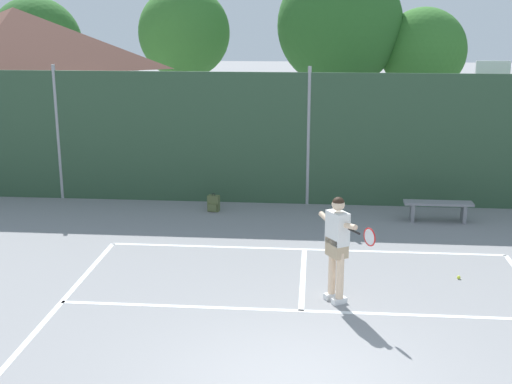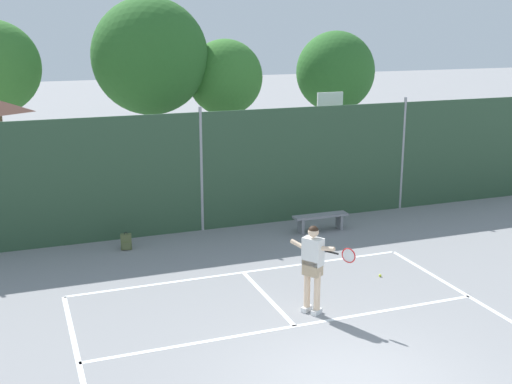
{
  "view_description": "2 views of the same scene",
  "coord_description": "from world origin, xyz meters",
  "px_view_note": "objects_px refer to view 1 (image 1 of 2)",
  "views": [
    {
      "loc": [
        0.16,
        -7.96,
        4.83
      ],
      "look_at": [
        -1.02,
        5.47,
        1.23
      ],
      "focal_mm": 47.73,
      "sensor_mm": 36.0,
      "label": 1
    },
    {
      "loc": [
        -4.82,
        -8.27,
        5.77
      ],
      "look_at": [
        0.99,
        7.31,
        1.44
      ],
      "focal_mm": 46.2,
      "sensor_mm": 36.0,
      "label": 2
    }
  ],
  "objects_px": {
    "tennis_player": "(338,240)",
    "courtside_bench": "(438,207)",
    "backpack_olive": "(213,204)",
    "tennis_ball": "(459,277)",
    "basketball_hoop": "(489,107)"
  },
  "relations": [
    {
      "from": "tennis_player",
      "to": "tennis_ball",
      "type": "distance_m",
      "value": 2.82
    },
    {
      "from": "tennis_player",
      "to": "tennis_ball",
      "type": "relative_size",
      "value": 28.1
    },
    {
      "from": "basketball_hoop",
      "to": "tennis_ball",
      "type": "bearing_deg",
      "value": -106.22
    },
    {
      "from": "basketball_hoop",
      "to": "courtside_bench",
      "type": "relative_size",
      "value": 2.22
    },
    {
      "from": "basketball_hoop",
      "to": "tennis_ball",
      "type": "height_order",
      "value": "basketball_hoop"
    },
    {
      "from": "courtside_bench",
      "to": "tennis_player",
      "type": "bearing_deg",
      "value": -117.56
    },
    {
      "from": "tennis_ball",
      "to": "courtside_bench",
      "type": "xyz_separation_m",
      "value": [
        0.21,
        3.61,
        0.33
      ]
    },
    {
      "from": "backpack_olive",
      "to": "tennis_ball",
      "type": "bearing_deg",
      "value": -37.49
    },
    {
      "from": "basketball_hoop",
      "to": "backpack_olive",
      "type": "distance_m",
      "value": 7.92
    },
    {
      "from": "tennis_player",
      "to": "backpack_olive",
      "type": "relative_size",
      "value": 4.01
    },
    {
      "from": "tennis_ball",
      "to": "backpack_olive",
      "type": "distance_m",
      "value": 6.56
    },
    {
      "from": "tennis_player",
      "to": "backpack_olive",
      "type": "xyz_separation_m",
      "value": [
        -2.89,
        5.2,
        -0.92
      ]
    },
    {
      "from": "tennis_player",
      "to": "tennis_ball",
      "type": "bearing_deg",
      "value": 27.6
    },
    {
      "from": "tennis_player",
      "to": "courtside_bench",
      "type": "height_order",
      "value": "tennis_player"
    },
    {
      "from": "basketball_hoop",
      "to": "tennis_player",
      "type": "bearing_deg",
      "value": -118.32
    }
  ]
}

